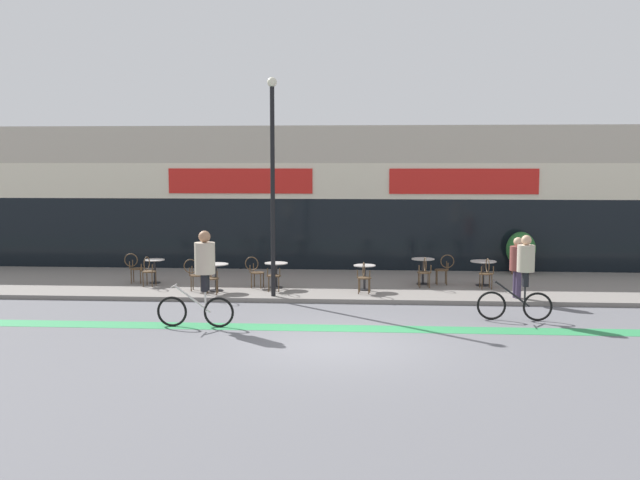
{
  "coord_description": "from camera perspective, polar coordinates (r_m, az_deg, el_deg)",
  "views": [
    {
      "loc": [
        0.75,
        -15.11,
        3.76
      ],
      "look_at": [
        -0.78,
        6.5,
        1.49
      ],
      "focal_mm": 42.0,
      "sensor_mm": 36.0,
      "label": 1
    }
  ],
  "objects": [
    {
      "name": "ground_plane",
      "position": [
        15.59,
        1.2,
        -7.99
      ],
      "size": [
        120.0,
        120.0,
        0.0
      ],
      "primitive_type": "plane",
      "color": "#5B5B60"
    },
    {
      "name": "sidewalk_slab",
      "position": [
        22.68,
        2.12,
        -3.42
      ],
      "size": [
        40.0,
        5.5,
        0.12
      ],
      "primitive_type": "cube",
      "color": "slate",
      "rests_on": "ground"
    },
    {
      "name": "storefront_facade",
      "position": [
        27.11,
        2.47,
        3.26
      ],
      "size": [
        40.0,
        4.06,
        4.97
      ],
      "color": "#B2A899",
      "rests_on": "ground"
    },
    {
      "name": "bike_lane_stripe",
      "position": [
        17.09,
        1.46,
        -6.73
      ],
      "size": [
        36.0,
        0.7,
        0.01
      ],
      "primitive_type": "cube",
      "color": "#2D844C",
      "rests_on": "ground"
    },
    {
      "name": "bistro_table_0",
      "position": [
        23.06,
        -12.48,
        -1.98
      ],
      "size": [
        0.61,
        0.61,
        0.72
      ],
      "color": "black",
      "rests_on": "sidewalk_slab"
    },
    {
      "name": "bistro_table_1",
      "position": [
        21.38,
        -7.94,
        -2.39
      ],
      "size": [
        0.71,
        0.71,
        0.77
      ],
      "color": "black",
      "rests_on": "sidewalk_slab"
    },
    {
      "name": "bistro_table_2",
      "position": [
        21.72,
        -3.36,
        -2.3
      ],
      "size": [
        0.67,
        0.67,
        0.73
      ],
      "color": "black",
      "rests_on": "sidewalk_slab"
    },
    {
      "name": "bistro_table_3",
      "position": [
        21.34,
        3.41,
        -2.48
      ],
      "size": [
        0.62,
        0.62,
        0.72
      ],
      "color": "black",
      "rests_on": "sidewalk_slab"
    },
    {
      "name": "bistro_table_4",
      "position": [
        22.51,
        7.85,
        -1.98
      ],
      "size": [
        0.68,
        0.68,
        0.77
      ],
      "color": "black",
      "rests_on": "sidewalk_slab"
    },
    {
      "name": "bistro_table_5",
      "position": [
        22.6,
        12.33,
        -2.09
      ],
      "size": [
        0.76,
        0.76,
        0.73
      ],
      "color": "black",
      "rests_on": "sidewalk_slab"
    },
    {
      "name": "cafe_chair_0_near",
      "position": [
        22.47,
        -12.96,
        -2.17
      ],
      "size": [
        0.44,
        0.59,
        0.9
      ],
      "rotation": [
        0.0,
        0.0,
        1.46
      ],
      "color": "#4C3823",
      "rests_on": "sidewalk_slab"
    },
    {
      "name": "cafe_chair_0_side",
      "position": [
        23.24,
        -13.97,
        -1.93
      ],
      "size": [
        0.59,
        0.42,
        0.9
      ],
      "rotation": [
        0.0,
        0.0,
        0.06
      ],
      "color": "#4C3823",
      "rests_on": "sidewalk_slab"
    },
    {
      "name": "cafe_chair_1_near",
      "position": [
        20.78,
        -8.28,
        -2.74
      ],
      "size": [
        0.43,
        0.59,
        0.9
      ],
      "rotation": [
        0.0,
        0.0,
        1.65
      ],
      "color": "#4C3823",
      "rests_on": "sidewalk_slab"
    },
    {
      "name": "cafe_chair_1_side",
      "position": [
        21.52,
        -9.57,
        -2.46
      ],
      "size": [
        0.58,
        0.42,
        0.9
      ],
      "rotation": [
        0.0,
        0.0,
        0.04
      ],
      "color": "#4C3823",
      "rests_on": "sidewalk_slab"
    },
    {
      "name": "cafe_chair_2_near",
      "position": [
        21.1,
        -3.55,
        -2.55
      ],
      "size": [
        0.45,
        0.6,
        0.9
      ],
      "rotation": [
        0.0,
        0.0,
        1.7
      ],
      "color": "#4C3823",
      "rests_on": "sidewalk_slab"
    },
    {
      "name": "cafe_chair_2_side",
      "position": [
        21.82,
        -4.98,
        -2.28
      ],
      "size": [
        0.6,
        0.45,
        0.9
      ],
      "rotation": [
        0.0,
        0.0,
        -0.14
      ],
      "color": "#4C3823",
      "rests_on": "sidewalk_slab"
    },
    {
      "name": "cafe_chair_3_near",
      "position": [
        20.72,
        3.37,
        -2.71
      ],
      "size": [
        0.44,
        0.59,
        0.9
      ],
      "rotation": [
        0.0,
        0.0,
        1.47
      ],
      "color": "#4C3823",
      "rests_on": "sidewalk_slab"
    },
    {
      "name": "cafe_chair_4_near",
      "position": [
        21.9,
        7.97,
        -2.29
      ],
      "size": [
        0.43,
        0.59,
        0.9
      ],
      "rotation": [
        0.0,
        0.0,
        1.65
      ],
      "color": "#4C3823",
      "rests_on": "sidewalk_slab"
    },
    {
      "name": "cafe_chair_4_side",
      "position": [
        22.57,
        9.43,
        -2.07
      ],
      "size": [
        0.58,
        0.41,
        0.9
      ],
      "rotation": [
        0.0,
        0.0,
        3.17
      ],
      "color": "#4C3823",
      "rests_on": "sidewalk_slab"
    },
    {
      "name": "cafe_chair_5_near",
      "position": [
        21.99,
        12.58,
        -2.34
      ],
      "size": [
        0.43,
        0.59,
        0.9
      ],
      "rotation": [
        0.0,
        0.0,
        1.65
      ],
      "color": "#4C3823",
      "rests_on": "sidewalk_slab"
    },
    {
      "name": "planter_pot",
      "position": [
        25.2,
        15.05,
        -0.85
      ],
      "size": [
        0.94,
        0.94,
        1.38
      ],
      "color": "brown",
      "rests_on": "sidewalk_slab"
    },
    {
      "name": "lamp_post",
      "position": [
        20.15,
        -3.63,
        5.13
      ],
      "size": [
        0.26,
        0.26,
        5.87
      ],
      "color": "black",
      "rests_on": "sidewalk_slab"
    },
    {
      "name": "cyclist_0",
      "position": [
        17.18,
        -8.94,
        -2.34
      ],
      "size": [
        1.79,
        0.48,
        2.22
      ],
      "rotation": [
        0.0,
        0.0,
        3.13
      ],
      "color": "black",
      "rests_on": "ground"
    },
    {
      "name": "cyclist_1",
      "position": [
        18.32,
        15.17,
        -2.41
      ],
      "size": [
        1.76,
        0.5,
        2.05
      ],
      "rotation": [
        0.0,
        0.0,
        3.08
      ],
      "color": "black",
      "rests_on": "ground"
    },
    {
      "name": "pedestrian_near_end",
      "position": [
        20.68,
        14.82,
        -1.63
      ],
      "size": [
        0.53,
        0.53,
        1.64
      ],
      "rotation": [
        0.0,
        0.0,
        3.43
      ],
      "color": "#382D47",
      "rests_on": "sidewalk_slab"
    }
  ]
}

